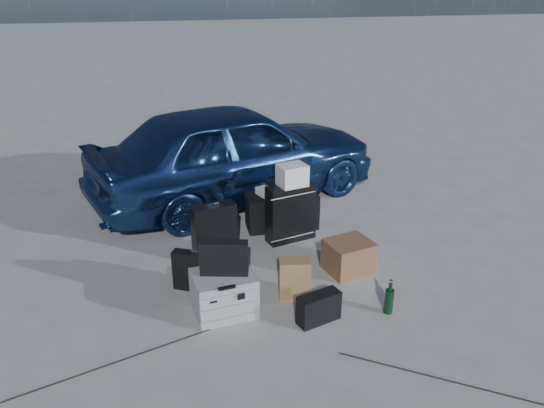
# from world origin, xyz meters

# --- Properties ---
(ground) EXTENTS (60.00, 60.00, 0.00)m
(ground) POSITION_xyz_m (0.00, 0.00, 0.00)
(ground) COLOR #B7B8B3
(ground) RESTS_ON ground
(car) EXTENTS (3.86, 2.50, 1.22)m
(car) POSITION_xyz_m (-0.01, 2.42, 0.61)
(car) COLOR navy
(car) RESTS_ON ground
(pelican_case) EXTENTS (0.54, 0.47, 0.36)m
(pelican_case) POSITION_xyz_m (-0.52, -0.01, 0.18)
(pelican_case) COLOR #AEB1B4
(pelican_case) RESTS_ON ground
(laptop_bag) EXTENTS (0.40, 0.19, 0.29)m
(laptop_bag) POSITION_xyz_m (-0.50, 0.00, 0.51)
(laptop_bag) COLOR black
(laptop_bag) RESTS_ON pelican_case
(briefcase) EXTENTS (0.47, 0.31, 0.37)m
(briefcase) POSITION_xyz_m (-0.68, 0.37, 0.19)
(briefcase) COLOR black
(briefcase) RESTS_ON ground
(suitcase_left) EXTENTS (0.46, 0.25, 0.56)m
(suitcase_left) POSITION_xyz_m (-0.47, 0.94, 0.28)
(suitcase_left) COLOR black
(suitcase_left) RESTS_ON ground
(suitcase_right) EXTENTS (0.55, 0.31, 0.62)m
(suitcase_right) POSITION_xyz_m (0.37, 1.15, 0.31)
(suitcase_right) COLOR black
(suitcase_right) RESTS_ON ground
(white_carton) EXTENTS (0.32, 0.28, 0.22)m
(white_carton) POSITION_xyz_m (0.38, 1.14, 0.73)
(white_carton) COLOR white
(white_carton) RESTS_ON suitcase_right
(duffel_bag) EXTENTS (0.79, 0.36, 0.39)m
(duffel_bag) POSITION_xyz_m (0.35, 1.46, 0.20)
(duffel_bag) COLOR black
(duffel_bag) RESTS_ON ground
(flat_box_white) EXTENTS (0.53, 0.47, 0.08)m
(flat_box_white) POSITION_xyz_m (0.34, 1.48, 0.43)
(flat_box_white) COLOR white
(flat_box_white) RESTS_ON duffel_bag
(flat_box_black) EXTENTS (0.29, 0.21, 0.06)m
(flat_box_black) POSITION_xyz_m (0.34, 1.49, 0.50)
(flat_box_black) COLOR black
(flat_box_black) RESTS_ON flat_box_white
(kraft_bag) EXTENTS (0.30, 0.21, 0.36)m
(kraft_bag) POSITION_xyz_m (0.12, 0.09, 0.18)
(kraft_bag) COLOR #AC7B4B
(kraft_bag) RESTS_ON ground
(cardboard_box) EXTENTS (0.48, 0.44, 0.31)m
(cardboard_box) POSITION_xyz_m (0.74, 0.39, 0.15)
(cardboard_box) COLOR brown
(cardboard_box) RESTS_ON ground
(messenger_bag) EXTENTS (0.39, 0.24, 0.25)m
(messenger_bag) POSITION_xyz_m (0.22, -0.32, 0.13)
(messenger_bag) COLOR black
(messenger_bag) RESTS_ON ground
(green_bottle) EXTENTS (0.10, 0.10, 0.30)m
(green_bottle) POSITION_xyz_m (0.82, -0.34, 0.15)
(green_bottle) COLOR black
(green_bottle) RESTS_ON ground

